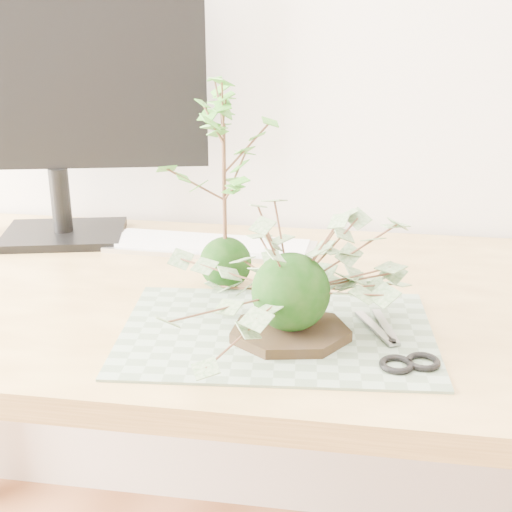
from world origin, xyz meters
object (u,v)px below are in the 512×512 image
Objects in this scene: desk at (230,340)px; maple_kokedama at (223,137)px; ivy_kokedama at (292,257)px; keyboard at (211,245)px; monitor at (52,87)px.

maple_kokedama is at bearing 114.84° from desk.
maple_kokedama is (-0.13, 0.17, 0.13)m from ivy_kokedama.
ivy_kokedama reaches higher than desk.
desk is 4.47× the size of maple_kokedama.
keyboard is at bearing 118.74° from ivy_kokedama.
monitor is (-0.30, 0.02, 0.29)m from keyboard.
maple_kokedama is at bearing -68.05° from keyboard.
maple_kokedama is at bearing 126.23° from ivy_kokedama.
monitor is (-0.49, 0.37, 0.17)m from ivy_kokedama.
ivy_kokedama is 0.42m from keyboard.
maple_kokedama is 0.63× the size of monitor.
maple_kokedama reaches higher than ivy_kokedama.
desk is 0.29m from ivy_kokedama.
desk is at bearing 127.58° from ivy_kokedama.
keyboard is 0.42m from monitor.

